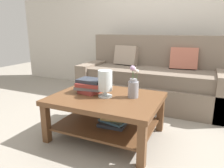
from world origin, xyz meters
TOP-DOWN VIEW (x-y plane):
  - ground_plane at (0.00, 0.00)m, footprint 10.00×10.00m
  - back_wall at (0.00, 1.65)m, footprint 6.40×0.12m
  - couch at (0.07, 0.89)m, footprint 2.22×0.90m
  - coffee_table at (-0.09, -0.41)m, footprint 1.14×0.86m
  - book_stack_main at (-0.32, -0.37)m, footprint 0.32×0.24m
  - glass_hurricane_vase at (-0.10, -0.43)m, footprint 0.15×0.15m
  - flower_pitcher at (0.17, -0.33)m, footprint 0.11×0.11m

SIDE VIEW (x-z plane):
  - ground_plane at x=0.00m, z-range 0.00..0.00m
  - coffee_table at x=-0.09m, z-range 0.10..0.56m
  - couch at x=0.07m, z-range -0.17..0.89m
  - book_stack_main at x=-0.32m, z-range 0.47..0.62m
  - flower_pitcher at x=0.17m, z-range 0.41..0.75m
  - glass_hurricane_vase at x=-0.10m, z-range 0.48..0.77m
  - back_wall at x=0.00m, z-range 0.00..2.70m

